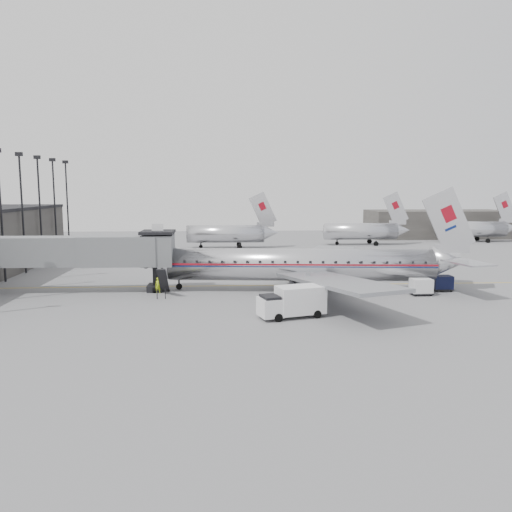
{
  "coord_description": "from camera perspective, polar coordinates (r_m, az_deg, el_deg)",
  "views": [
    {
      "loc": [
        -1.73,
        -48.67,
        10.66
      ],
      "look_at": [
        1.52,
        6.88,
        3.2
      ],
      "focal_mm": 35.0,
      "sensor_mm": 36.0,
      "label": 1
    }
  ],
  "objects": [
    {
      "name": "floodlight_masts",
      "position": [
        66.88,
        -26.11,
        4.89
      ],
      "size": [
        0.9,
        42.25,
        15.25
      ],
      "color": "black",
      "rests_on": "ground"
    },
    {
      "name": "service_van",
      "position": [
        41.93,
        4.19,
        -5.19
      ],
      "size": [
        5.92,
        3.6,
        2.61
      ],
      "rotation": [
        0.0,
        0.0,
        0.29
      ],
      "color": "silver",
      "rests_on": "ground"
    },
    {
      "name": "distant_aircraft_mid",
      "position": [
        98.48,
        11.95,
        2.85
      ],
      "size": [
        16.39,
        3.2,
        10.26
      ],
      "color": "silver",
      "rests_on": "ground"
    },
    {
      "name": "distant_aircraft_far",
      "position": [
        110.87,
        23.47,
        2.91
      ],
      "size": [
        16.39,
        3.2,
        10.26
      ],
      "color": "silver",
      "rests_on": "ground"
    },
    {
      "name": "ramp_worker",
      "position": [
        52.51,
        -11.11,
        -3.31
      ],
      "size": [
        0.69,
        0.56,
        1.64
      ],
      "primitive_type": "imported",
      "rotation": [
        0.0,
        0.0,
        0.31
      ],
      "color": "#C3E41A",
      "rests_on": "ground"
    },
    {
      "name": "baggage_cart_navy",
      "position": [
        56.39,
        20.5,
        -2.87
      ],
      "size": [
        2.09,
        1.62,
        1.6
      ],
      "rotation": [
        0.0,
        0.0,
        -0.03
      ],
      "color": "black",
      "rests_on": "ground"
    },
    {
      "name": "baggage_cart_white",
      "position": [
        53.36,
        18.34,
        -3.31
      ],
      "size": [
        2.18,
        1.69,
        1.67
      ],
      "rotation": [
        0.0,
        0.0,
        0.03
      ],
      "color": "silver",
      "rests_on": "ground"
    },
    {
      "name": "airliner",
      "position": [
        52.88,
        5.85,
        -0.99
      ],
      "size": [
        34.76,
        32.09,
        11.0
      ],
      "rotation": [
        0.0,
        0.0,
        -0.09
      ],
      "color": "silver",
      "rests_on": "ground"
    },
    {
      "name": "hangar",
      "position": [
        118.54,
        19.92,
        3.48
      ],
      "size": [
        30.0,
        12.0,
        6.0
      ],
      "primitive_type": "cube",
      "color": "#343230",
      "rests_on": "ground"
    },
    {
      "name": "distant_aircraft_near",
      "position": [
        91.01,
        -3.38,
        2.63
      ],
      "size": [
        16.39,
        3.2,
        10.26
      ],
      "color": "silver",
      "rests_on": "ground"
    },
    {
      "name": "jet_bridge",
      "position": [
        54.81,
        -19.13,
        0.42
      ],
      "size": [
        21.0,
        6.2,
        7.1
      ],
      "color": "#5A5C5F",
      "rests_on": "ground"
    },
    {
      "name": "ground",
      "position": [
        49.85,
        -1.29,
        -4.71
      ],
      "size": [
        160.0,
        160.0,
        0.0
      ],
      "primitive_type": "plane",
      "color": "slate",
      "rests_on": "ground"
    },
    {
      "name": "apron_line",
      "position": [
        55.9,
        1.57,
        -3.36
      ],
      "size": [
        60.0,
        0.15,
        0.01
      ],
      "primitive_type": "cube",
      "rotation": [
        0.0,
        0.0,
        1.57
      ],
      "color": "gold",
      "rests_on": "ground"
    }
  ]
}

